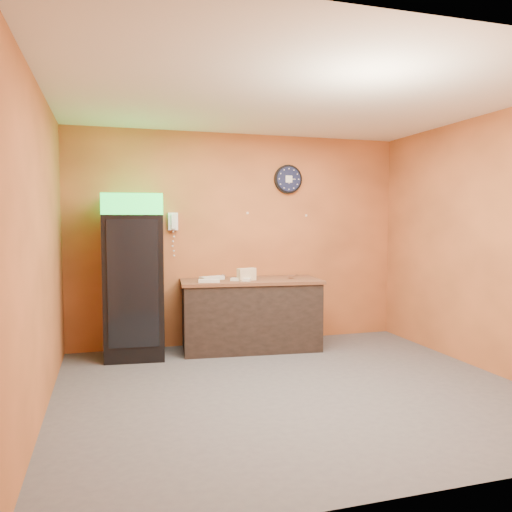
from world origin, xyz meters
name	(u,v)px	position (x,y,z in m)	size (l,w,h in m)	color
floor	(292,389)	(0.00, 0.00, 0.00)	(4.50, 4.50, 0.00)	#47474C
back_wall	(240,239)	(0.00, 2.00, 1.40)	(4.50, 0.02, 2.80)	#D3723B
left_wall	(40,250)	(-2.25, 0.00, 1.40)	(0.02, 4.00, 2.80)	#D3723B
right_wall	(486,243)	(2.25, 0.00, 1.40)	(0.02, 4.00, 2.80)	#D3723B
ceiling	(294,98)	(0.00, 0.00, 2.80)	(4.50, 4.00, 0.02)	white
beverage_cooler	(136,278)	(-1.40, 1.61, 0.96)	(0.76, 0.76, 1.96)	black
prep_counter	(250,315)	(0.03, 1.62, 0.43)	(1.72, 0.76, 0.86)	black
wall_clock	(288,179)	(0.67, 1.97, 2.21)	(0.39, 0.06, 0.39)	black
wall_phone	(173,221)	(-0.91, 1.95, 1.64)	(0.12, 0.11, 0.22)	white
butcher_paper	(250,281)	(0.03, 1.62, 0.88)	(1.77, 0.80, 0.04)	brown
sub_roll_stack	(247,274)	(-0.05, 1.49, 0.98)	(0.26, 0.16, 0.16)	beige
wrapped_sandwich_left	(209,281)	(-0.54, 1.45, 0.92)	(0.26, 0.10, 0.04)	silver
wrapped_sandwich_mid	(241,280)	(-0.13, 1.48, 0.92)	(0.25, 0.10, 0.04)	silver
wrapped_sandwich_right	(212,278)	(-0.45, 1.69, 0.92)	(0.31, 0.12, 0.04)	silver
kitchen_tool	(224,277)	(-0.28, 1.77, 0.93)	(0.05, 0.05, 0.05)	silver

